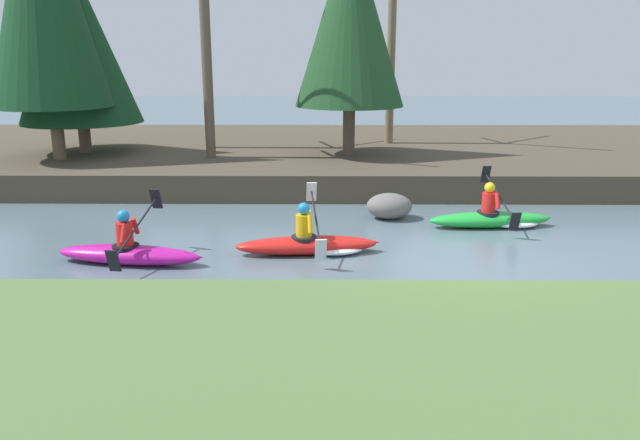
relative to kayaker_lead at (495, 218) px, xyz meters
name	(u,v)px	position (x,y,z in m)	size (l,w,h in m)	color
ground_plane	(449,270)	(-1.54, -2.81, -0.20)	(90.00, 90.00, 0.00)	slate
riverbank_far	(390,155)	(-1.54, 7.76, 0.16)	(44.00, 11.33, 0.72)	#4C4233
conifer_tree_left	(75,40)	(-11.17, 5.90, 3.86)	(3.63, 3.63, 5.77)	brown
conifer_tree_mid_left	(350,16)	(-3.03, 5.52, 4.52)	(3.21, 3.21, 6.56)	brown
bare_tree_upstream	(207,44)	(-7.47, 6.99, 3.76)	(3.78, 3.74, 6.88)	brown
bare_tree_mid_upstream	(208,54)	(-7.08, 5.03, 3.48)	(3.46, 3.42, 6.27)	brown
bare_tree_mid_downstream	(392,47)	(-1.55, 8.06, 3.69)	(3.70, 3.65, 6.72)	#7A664C
kayaker_lead	(495,218)	(0.00, 0.00, 0.00)	(2.79, 2.07, 1.20)	green
kayaker_middle	(313,244)	(-3.97, -1.91, 0.00)	(2.79, 2.07, 1.20)	red
kayaker_trailing	(130,252)	(-7.28, -2.52, 0.02)	(2.80, 2.07, 1.20)	#C61999
boulder_midstream	(389,206)	(-2.26, 0.71, 0.10)	(1.05, 0.82, 0.59)	slate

